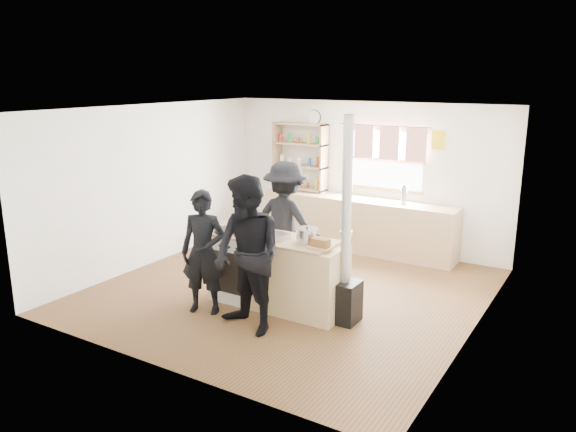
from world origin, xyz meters
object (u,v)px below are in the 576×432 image
object	(u,v)px
skillet_greens	(225,230)
person_near_right	(248,256)
stockpot_counter	(307,236)
person_far	(286,222)
thermos	(404,195)
stockpot_stove	(258,224)
flue_heater	(345,271)
cooking_island	(277,272)
person_near_left	(203,252)
bread_board	(320,244)
roast_tray	(274,236)

from	to	relation	value
skillet_greens	person_near_right	bearing A→B (deg)	-38.11
stockpot_counter	person_far	xyz separation A→B (m)	(-0.86, 0.90, -0.15)
stockpot_counter	thermos	bearing A→B (deg)	85.38
stockpot_stove	flue_heater	bearing A→B (deg)	-4.62
cooking_island	skillet_greens	size ratio (longest dim) A/B	6.24
cooking_island	person_near_right	bearing A→B (deg)	-82.90
cooking_island	stockpot_counter	bearing A→B (deg)	0.54
stockpot_counter	person_near_left	world-z (taller)	person_near_left
skillet_greens	stockpot_stove	distance (m)	0.43
thermos	flue_heater	world-z (taller)	flue_heater
cooking_island	stockpot_stove	bearing A→B (deg)	159.35
skillet_greens	person_near_right	xyz separation A→B (m)	(0.80, -0.63, -0.04)
person_near_left	person_far	bearing A→B (deg)	60.50
skillet_greens	person_near_left	distance (m)	0.50
stockpot_stove	person_near_left	size ratio (longest dim) A/B	0.16
flue_heater	person_far	bearing A→B (deg)	147.51
thermos	bread_board	xyz separation A→B (m)	(0.02, -2.88, -0.07)
stockpot_stove	person_near_right	distance (m)	1.04
roast_tray	bread_board	distance (m)	0.69
flue_heater	roast_tray	bearing A→B (deg)	-174.09
stockpot_stove	flue_heater	distance (m)	1.38
stockpot_stove	cooking_island	bearing A→B (deg)	-20.65
thermos	flue_heater	distance (m)	2.78
bread_board	person_near_right	bearing A→B (deg)	-131.59
stockpot_stove	person_far	size ratio (longest dim) A/B	0.14
thermos	bread_board	world-z (taller)	thermos
thermos	stockpot_counter	distance (m)	2.77
roast_tray	stockpot_counter	bearing A→B (deg)	8.22
roast_tray	flue_heater	bearing A→B (deg)	5.91
person_far	stockpot_counter	bearing A→B (deg)	135.16
bread_board	person_near_left	distance (m)	1.48
cooking_island	bread_board	size ratio (longest dim) A/B	6.91
cooking_island	flue_heater	bearing A→B (deg)	2.33
skillet_greens	bread_board	size ratio (longest dim) A/B	1.11
person_far	thermos	bearing A→B (deg)	-118.72
flue_heater	person_near_right	bearing A→B (deg)	-136.37
person_near_left	stockpot_stove	bearing A→B (deg)	48.21
bread_board	roast_tray	bearing A→B (deg)	175.89
stockpot_stove	thermos	bearing A→B (deg)	68.27
skillet_greens	flue_heater	size ratio (longest dim) A/B	0.13
stockpot_stove	flue_heater	world-z (taller)	flue_heater
skillet_greens	roast_tray	bearing A→B (deg)	6.54
person_near_right	cooking_island	bearing A→B (deg)	113.50
cooking_island	person_near_right	xyz separation A→B (m)	(0.10, -0.77, 0.46)
person_near_left	person_far	xyz separation A→B (m)	(0.27, 1.51, 0.09)
person_near_right	person_far	distance (m)	1.76
skillet_greens	roast_tray	size ratio (longest dim) A/B	0.86
cooking_island	bread_board	bearing A→B (deg)	-9.15
thermos	skillet_greens	size ratio (longest dim) A/B	0.92
roast_tray	cooking_island	bearing A→B (deg)	82.10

